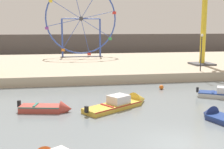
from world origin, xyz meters
The scene contains 10 objects.
ground_plane centered at (0.00, 0.00, 0.00)m, with size 240.00×240.00×0.00m, color slate.
quay_promenade centered at (0.00, 28.77, 0.50)m, with size 110.00×25.35×1.01m, color #B7A88E.
distant_town_skyline centered at (0.00, 53.29, 2.20)m, with size 140.00×3.00×4.40m, color #564C47.
motorboat_mustard_yellow centered at (-1.27, 7.61, 0.27)m, with size 5.82×4.55×1.51m.
motorboat_faded_red centered at (-6.91, 7.07, 0.26)m, with size 3.97×1.90×1.12m.
motorboat_navy_blue centered at (4.11, 3.09, 0.19)m, with size 2.55×3.94×1.32m.
ferris_wheel_blue_frame centered at (-2.67, 35.73, 7.16)m, with size 11.81×1.20×12.25m.
drop_tower_yellow_tower centered at (12.55, 22.53, 8.07)m, with size 2.80×2.80×14.50m.
promenade_lamp_near centered at (9.68, 17.20, 3.76)m, with size 0.32×0.32×4.25m.
mooring_buoy_orange centered at (3.55, 12.95, 0.22)m, with size 0.44×0.44×0.44m, color orange.
Camera 1 is at (-5.86, -13.53, 6.02)m, focal length 46.55 mm.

